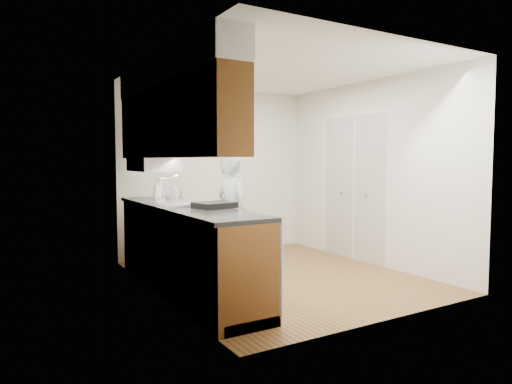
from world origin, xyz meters
TOP-DOWN VIEW (x-y plane):
  - floor at (0.00, 0.00)m, footprint 3.50×3.50m
  - ceiling at (0.00, 0.00)m, footprint 3.50×3.50m
  - wall_left at (-1.50, 0.00)m, footprint 0.02×3.50m
  - wall_right at (1.50, 0.00)m, footprint 0.02×3.50m
  - wall_back at (0.00, 1.75)m, footprint 3.00×0.02m
  - counter at (-1.20, -0.00)m, footprint 0.64×2.80m
  - upper_cabinets at (-1.33, 0.05)m, footprint 0.47×2.80m
  - closet_door at (1.49, 0.30)m, footprint 0.02×1.22m
  - floor_mat at (-0.48, 0.28)m, footprint 0.74×1.05m
  - person at (-0.48, 0.28)m, footprint 0.48×0.65m
  - soap_bottle_a at (-1.30, 0.64)m, footprint 0.11×0.11m
  - soap_bottle_b at (-1.04, 0.75)m, footprint 0.13×0.13m
  - steel_can at (-0.98, 0.75)m, footprint 0.07×0.07m
  - dish_rack at (-1.05, -0.39)m, footprint 0.41×0.36m

SIDE VIEW (x-z plane):
  - floor at x=0.00m, z-range 0.00..0.00m
  - floor_mat at x=-0.48m, z-range 0.00..0.02m
  - counter at x=-1.20m, z-range -0.16..1.14m
  - person at x=-0.48m, z-range 0.02..1.71m
  - dish_rack at x=-1.05m, z-range 0.94..1.00m
  - steel_can at x=-0.98m, z-range 0.94..1.07m
  - closet_door at x=1.49m, z-range 0.00..2.05m
  - soap_bottle_b at x=-1.04m, z-range 0.94..1.15m
  - soap_bottle_a at x=-1.30m, z-range 0.94..1.20m
  - wall_left at x=-1.50m, z-range 0.00..2.50m
  - wall_right at x=1.50m, z-range 0.00..2.50m
  - wall_back at x=0.00m, z-range 0.00..2.50m
  - upper_cabinets at x=-1.33m, z-range 1.34..2.55m
  - ceiling at x=0.00m, z-range 2.50..2.50m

